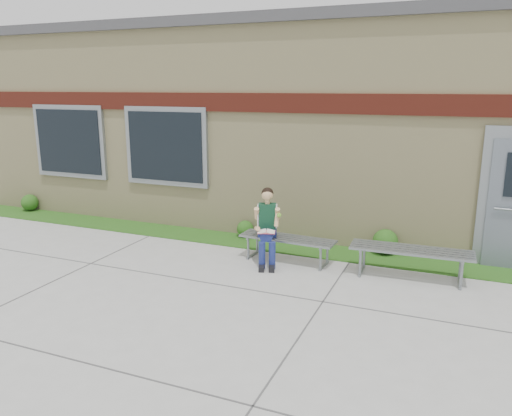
% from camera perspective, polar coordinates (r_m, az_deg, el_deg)
% --- Properties ---
extents(ground, '(80.00, 80.00, 0.00)m').
position_cam_1_polar(ground, '(6.93, -1.62, -10.96)').
color(ground, '#9E9E99').
rests_on(ground, ground).
extents(grass_strip, '(16.00, 0.80, 0.02)m').
position_cam_1_polar(grass_strip, '(9.20, 5.00, -4.59)').
color(grass_strip, '#185216').
rests_on(grass_strip, ground).
extents(school_building, '(16.20, 6.22, 4.20)m').
position_cam_1_polar(school_building, '(12.04, 10.15, 9.76)').
color(school_building, beige).
rests_on(school_building, ground).
extents(bench_left, '(1.65, 0.54, 0.42)m').
position_cam_1_polar(bench_left, '(8.44, 3.61, -4.01)').
color(bench_left, gray).
rests_on(bench_left, ground).
extents(bench_right, '(1.84, 0.57, 0.47)m').
position_cam_1_polar(bench_right, '(8.05, 17.26, -5.22)').
color(bench_right, gray).
rests_on(bench_right, ground).
extents(girl, '(0.56, 0.80, 1.26)m').
position_cam_1_polar(girl, '(8.28, 1.29, -1.94)').
color(girl, navy).
rests_on(girl, ground).
extents(shrub_west, '(0.39, 0.39, 0.39)m').
position_cam_1_polar(shrub_west, '(12.99, -24.44, 0.58)').
color(shrub_west, '#185216').
rests_on(shrub_west, grass_strip).
extents(shrub_mid, '(0.32, 0.32, 0.32)m').
position_cam_1_polar(shrub_mid, '(9.77, -1.25, -2.38)').
color(shrub_mid, '#185216').
rests_on(shrub_mid, grass_strip).
extents(shrub_east, '(0.44, 0.44, 0.44)m').
position_cam_1_polar(shrub_east, '(9.06, 14.55, -3.75)').
color(shrub_east, '#185216').
rests_on(shrub_east, grass_strip).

